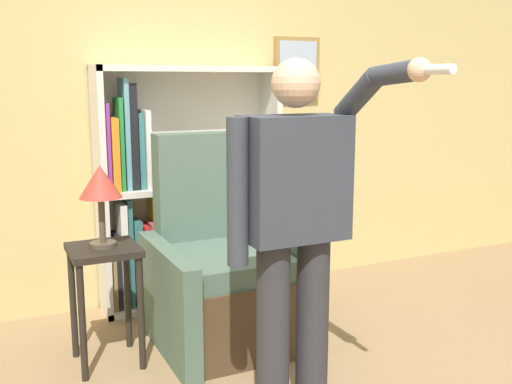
{
  "coord_description": "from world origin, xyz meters",
  "views": [
    {
      "loc": [
        -1.33,
        -1.97,
        1.53
      ],
      "look_at": [
        -0.07,
        0.69,
        0.98
      ],
      "focal_mm": 42.0,
      "sensor_mm": 36.0,
      "label": 1
    }
  ],
  "objects": [
    {
      "name": "bookcase",
      "position": [
        -0.17,
        1.87,
        0.76
      ],
      "size": [
        1.25,
        0.28,
        1.62
      ],
      "color": "silver",
      "rests_on": "ground_plane"
    },
    {
      "name": "person_standing",
      "position": [
        -0.09,
        0.25,
        0.93
      ],
      "size": [
        0.6,
        0.78,
        1.62
      ],
      "color": "#2D2D33",
      "rests_on": "ground_plane"
    },
    {
      "name": "wall_back",
      "position": [
        0.0,
        2.03,
        1.4
      ],
      "size": [
        8.0,
        0.11,
        2.8
      ],
      "color": "tan",
      "rests_on": "ground_plane"
    },
    {
      "name": "table_lamp",
      "position": [
        -0.75,
        1.15,
        0.99
      ],
      "size": [
        0.22,
        0.22,
        0.44
      ],
      "color": "#4C4233",
      "rests_on": "side_table"
    },
    {
      "name": "armchair",
      "position": [
        -0.05,
        1.19,
        0.37
      ],
      "size": [
        0.82,
        0.87,
        1.21
      ],
      "color": "#4C3823",
      "rests_on": "ground_plane"
    },
    {
      "name": "side_table",
      "position": [
        -0.75,
        1.15,
        0.51
      ],
      "size": [
        0.36,
        0.36,
        0.66
      ],
      "color": "black",
      "rests_on": "ground_plane"
    }
  ]
}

